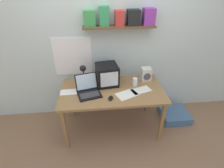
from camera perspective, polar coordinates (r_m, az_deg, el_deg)
The scene contains 13 objects.
ground_plane at distance 2.99m, azimuth 0.00°, elevation -13.56°, with size 12.00×12.00×0.00m, color #8B6649.
back_wall at distance 2.73m, azimuth -1.04°, elevation 14.28°, with size 5.60×0.24×2.60m.
corner_desk at distance 2.56m, azimuth 0.00°, elevation -3.05°, with size 1.49×0.80×0.72m.
crt_monitor at distance 2.61m, azimuth -1.66°, elevation 3.09°, with size 0.35×0.37×0.31m.
laptop at distance 2.46m, azimuth -7.80°, elevation -1.57°, with size 0.38×0.38×0.25m.
desk_lamp at distance 2.61m, azimuth -9.37°, elevation 4.10°, with size 0.12×0.16×0.32m.
juice_glass at distance 2.62m, azimuth 7.48°, elevation 0.53°, with size 0.07×0.07×0.13m.
space_heater at distance 2.77m, azimuth 11.02°, elevation 3.17°, with size 0.16×0.14×0.21m.
computer_mouse at distance 2.34m, azimuth -0.45°, elevation -4.60°, with size 0.09×0.12×0.03m.
loose_paper_near_laptop at distance 2.55m, azimuth -13.38°, elevation -2.52°, with size 0.29×0.16×0.00m.
open_notebook at distance 2.44m, azimuth 4.89°, elevation -3.41°, with size 0.34×0.29×0.00m.
printed_handout at distance 2.56m, azimuth 9.49°, elevation -1.99°, with size 0.32×0.24×0.00m.
floor_cushion at distance 3.28m, azimuth 19.63°, elevation -9.38°, with size 0.46×0.46×0.14m.
Camera 1 is at (-0.21, -2.10, 2.12)m, focal length 28.00 mm.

